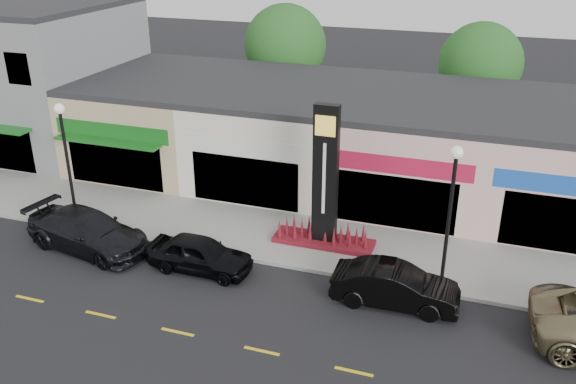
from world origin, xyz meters
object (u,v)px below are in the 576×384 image
(pylon_sign, at_px, (325,197))
(car_black_sedan, at_px, (200,254))
(car_dark_sedan, at_px, (88,231))
(lamp_west_near, at_px, (66,152))
(car_black_conv, at_px, (395,286))
(lamp_east_near, at_px, (451,204))

(pylon_sign, relative_size, car_black_sedan, 1.45)
(car_dark_sedan, bearing_deg, car_black_sedan, -80.56)
(lamp_west_near, distance_m, car_dark_sedan, 3.63)
(pylon_sign, bearing_deg, lamp_west_near, -171.23)
(car_black_sedan, height_order, car_black_conv, car_black_conv)
(car_black_sedan, distance_m, car_black_conv, 7.56)
(lamp_west_near, bearing_deg, car_black_conv, -6.01)
(lamp_west_near, height_order, car_black_conv, lamp_west_near)
(pylon_sign, xyz_separation_m, car_black_sedan, (-4.03, -3.37, -1.57))
(lamp_east_near, height_order, car_black_sedan, lamp_east_near)
(lamp_west_near, bearing_deg, lamp_east_near, 0.00)
(lamp_west_near, xyz_separation_m, car_black_sedan, (6.97, -1.67, -2.77))
(car_dark_sedan, relative_size, car_black_conv, 1.24)
(lamp_east_near, relative_size, car_black_conv, 1.22)
(lamp_west_near, distance_m, car_black_conv, 14.87)
(car_black_sedan, bearing_deg, car_black_conv, -88.21)
(lamp_east_near, xyz_separation_m, pylon_sign, (-5.00, 1.70, -1.20))
(lamp_west_near, height_order, car_black_sedan, lamp_west_near)
(pylon_sign, height_order, car_black_conv, pylon_sign)
(lamp_west_near, bearing_deg, pylon_sign, 8.77)
(lamp_east_near, relative_size, car_dark_sedan, 0.99)
(lamp_west_near, xyz_separation_m, car_black_conv, (14.53, -1.53, -2.74))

